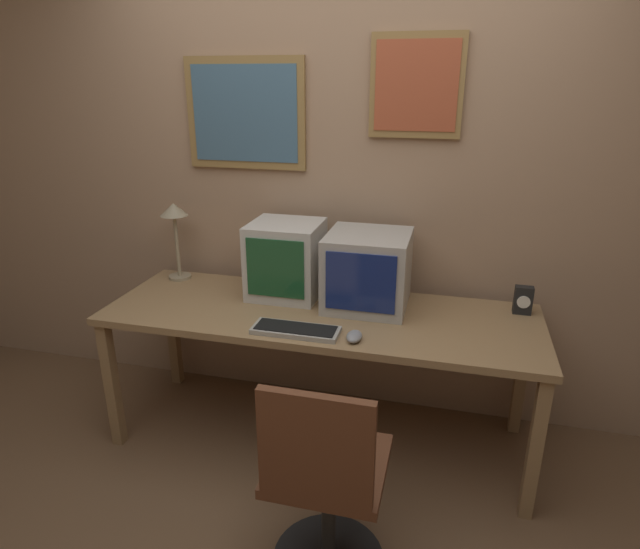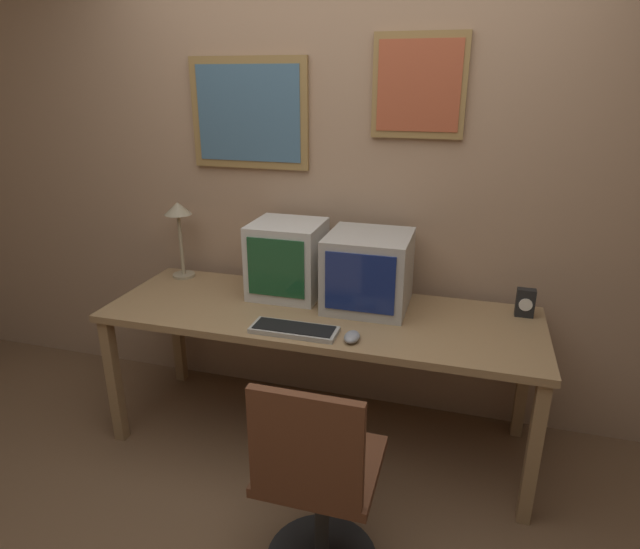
{
  "view_description": "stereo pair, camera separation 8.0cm",
  "coord_description": "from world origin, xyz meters",
  "px_view_note": "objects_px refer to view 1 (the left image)",
  "views": [
    {
      "loc": [
        0.6,
        -1.37,
        1.82
      ],
      "look_at": [
        0.0,
        0.97,
        0.93
      ],
      "focal_mm": 30.0,
      "sensor_mm": 36.0,
      "label": 1
    },
    {
      "loc": [
        0.68,
        -1.35,
        1.82
      ],
      "look_at": [
        0.0,
        0.97,
        0.93
      ],
      "focal_mm": 30.0,
      "sensor_mm": 36.0,
      "label": 2
    }
  ],
  "objects_px": {
    "keyboard_main": "(296,330)",
    "mouse_near_keyboard": "(354,336)",
    "monitor_right": "(368,270)",
    "desk_clock": "(523,300)",
    "desk_lamp": "(175,221)",
    "monitor_left": "(286,259)",
    "office_chair": "(325,491)"
  },
  "relations": [
    {
      "from": "keyboard_main",
      "to": "mouse_near_keyboard",
      "type": "height_order",
      "value": "mouse_near_keyboard"
    },
    {
      "from": "mouse_near_keyboard",
      "to": "keyboard_main",
      "type": "bearing_deg",
      "value": 177.64
    },
    {
      "from": "monitor_right",
      "to": "mouse_near_keyboard",
      "type": "xyz_separation_m",
      "value": [
        0.01,
        -0.41,
        -0.17
      ]
    },
    {
      "from": "desk_clock",
      "to": "desk_lamp",
      "type": "relative_size",
      "value": 0.32
    },
    {
      "from": "desk_lamp",
      "to": "keyboard_main",
      "type": "bearing_deg",
      "value": -30.85
    },
    {
      "from": "monitor_left",
      "to": "mouse_near_keyboard",
      "type": "height_order",
      "value": "monitor_left"
    },
    {
      "from": "mouse_near_keyboard",
      "to": "office_chair",
      "type": "distance_m",
      "value": 0.67
    },
    {
      "from": "desk_clock",
      "to": "office_chair",
      "type": "relative_size",
      "value": 0.16
    },
    {
      "from": "monitor_right",
      "to": "desk_lamp",
      "type": "height_order",
      "value": "desk_lamp"
    },
    {
      "from": "monitor_left",
      "to": "desk_clock",
      "type": "xyz_separation_m",
      "value": [
        1.19,
        0.05,
        -0.13
      ]
    },
    {
      "from": "monitor_right",
      "to": "mouse_near_keyboard",
      "type": "relative_size",
      "value": 3.74
    },
    {
      "from": "monitor_right",
      "to": "office_chair",
      "type": "distance_m",
      "value": 1.1
    },
    {
      "from": "keyboard_main",
      "to": "desk_lamp",
      "type": "height_order",
      "value": "desk_lamp"
    },
    {
      "from": "desk_clock",
      "to": "desk_lamp",
      "type": "height_order",
      "value": "desk_lamp"
    },
    {
      "from": "mouse_near_keyboard",
      "to": "desk_lamp",
      "type": "bearing_deg",
      "value": 155.15
    },
    {
      "from": "monitor_right",
      "to": "keyboard_main",
      "type": "height_order",
      "value": "monitor_right"
    },
    {
      "from": "desk_clock",
      "to": "office_chair",
      "type": "distance_m",
      "value": 1.34
    },
    {
      "from": "keyboard_main",
      "to": "office_chair",
      "type": "bearing_deg",
      "value": -63.9
    },
    {
      "from": "office_chair",
      "to": "keyboard_main",
      "type": "bearing_deg",
      "value": 116.1
    },
    {
      "from": "keyboard_main",
      "to": "desk_lamp",
      "type": "xyz_separation_m",
      "value": [
        -0.85,
        0.51,
        0.33
      ]
    },
    {
      "from": "keyboard_main",
      "to": "desk_clock",
      "type": "relative_size",
      "value": 2.85
    },
    {
      "from": "monitor_left",
      "to": "office_chair",
      "type": "distance_m",
      "value": 1.23
    },
    {
      "from": "monitor_right",
      "to": "office_chair",
      "type": "height_order",
      "value": "monitor_right"
    },
    {
      "from": "monitor_right",
      "to": "desk_lamp",
      "type": "bearing_deg",
      "value": 174.07
    },
    {
      "from": "monitor_right",
      "to": "keyboard_main",
      "type": "bearing_deg",
      "value": -123.16
    },
    {
      "from": "monitor_right",
      "to": "desk_clock",
      "type": "distance_m",
      "value": 0.77
    },
    {
      "from": "mouse_near_keyboard",
      "to": "monitor_left",
      "type": "bearing_deg",
      "value": 135.71
    },
    {
      "from": "monitor_right",
      "to": "monitor_left",
      "type": "bearing_deg",
      "value": 175.32
    },
    {
      "from": "mouse_near_keyboard",
      "to": "office_chair",
      "type": "relative_size",
      "value": 0.12
    },
    {
      "from": "desk_lamp",
      "to": "office_chair",
      "type": "xyz_separation_m",
      "value": [
        1.14,
        -1.08,
        -0.67
      ]
    },
    {
      "from": "mouse_near_keyboard",
      "to": "monitor_right",
      "type": "bearing_deg",
      "value": 92.0
    },
    {
      "from": "keyboard_main",
      "to": "monitor_right",
      "type": "bearing_deg",
      "value": 56.84
    }
  ]
}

